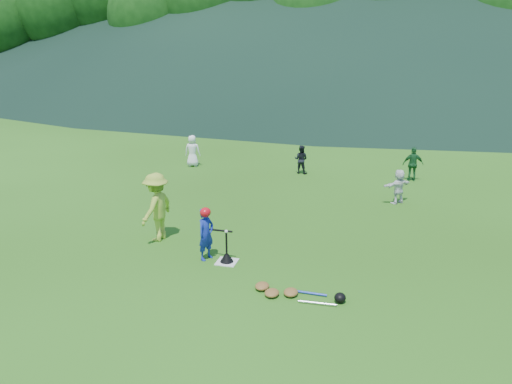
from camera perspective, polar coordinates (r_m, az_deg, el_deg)
ground at (r=11.24m, az=-3.35°, el=-8.02°), size 120.00×120.00×0.00m
home_plate at (r=11.23m, az=-3.35°, el=-7.98°), size 0.45×0.45×0.02m
baseball at (r=10.95m, az=-3.42°, el=-4.52°), size 0.08×0.08×0.08m
batter_child at (r=11.21m, az=-5.73°, el=-4.82°), size 0.43×0.51×1.19m
adult_coach at (r=12.38m, az=-11.28°, el=-1.69°), size 0.78×1.17×1.70m
fielder_a at (r=19.60m, az=-7.28°, el=4.70°), size 0.65×0.47×1.22m
fielder_b at (r=18.45m, az=5.16°, el=3.73°), size 0.56×0.46×1.05m
fielder_c at (r=18.22m, az=17.51°, el=3.05°), size 0.73×0.39×1.19m
fielder_d at (r=15.57m, az=15.98°, el=0.62°), size 0.93×0.89×1.05m
batting_tee at (r=11.18m, az=-3.37°, el=-7.42°), size 0.30×0.30×0.68m
batter_gear at (r=11.04m, az=-5.68°, el=-2.50°), size 0.73×0.26×0.55m
equipment_pile at (r=9.87m, az=3.99°, el=-11.39°), size 1.80×0.56×0.19m
outfield_fence at (r=38.00m, az=10.24°, el=10.66°), size 70.07×0.08×1.33m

